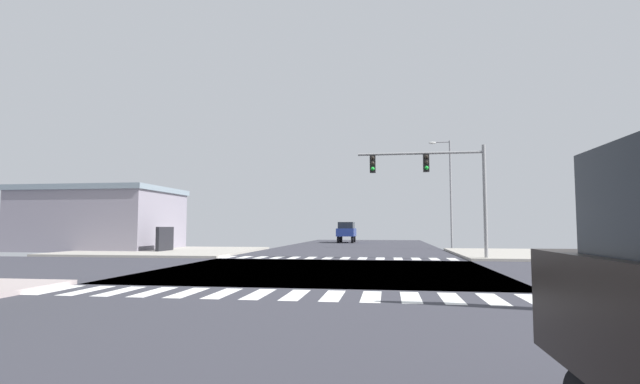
% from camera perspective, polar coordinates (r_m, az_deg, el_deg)
% --- Properties ---
extents(ground, '(90.00, 90.00, 0.05)m').
position_cam_1_polar(ground, '(19.79, 0.44, -9.59)').
color(ground, '#33333B').
extents(sidewalk_corner_ne, '(12.00, 12.00, 0.14)m').
position_cam_1_polar(sidewalk_corner_ne, '(33.21, 26.56, -6.83)').
color(sidewalk_corner_ne, '#A09B91').
rests_on(sidewalk_corner_ne, ground).
extents(sidewalk_corner_nw, '(12.00, 12.00, 0.14)m').
position_cam_1_polar(sidewalk_corner_nw, '(35.25, -18.30, -6.89)').
color(sidewalk_corner_nw, '#A29D93').
rests_on(sidewalk_corner_nw, ground).
extents(crosswalk_near, '(13.50, 2.00, 0.01)m').
position_cam_1_polar(crosswalk_near, '(12.69, -5.32, -12.41)').
color(crosswalk_near, white).
rests_on(crosswalk_near, ground).
extents(crosswalk_far, '(13.50, 2.00, 0.01)m').
position_cam_1_polar(crosswalk_far, '(27.04, 2.04, -8.10)').
color(crosswalk_far, white).
rests_on(crosswalk_far, ground).
extents(traffic_signal_mast, '(7.03, 0.55, 6.32)m').
position_cam_1_polar(traffic_signal_mast, '(26.66, 13.72, 2.05)').
color(traffic_signal_mast, gray).
rests_on(traffic_signal_mast, ground).
extents(street_lamp, '(1.78, 0.32, 8.84)m').
position_cam_1_polar(street_lamp, '(39.20, 15.40, 0.87)').
color(street_lamp, gray).
rests_on(street_lamp, ground).
extents(bank_building, '(12.41, 8.09, 4.84)m').
position_cam_1_polar(bank_building, '(40.29, -25.26, -2.99)').
color(bank_building, gray).
rests_on(bank_building, ground).
extents(suv_trailing_2, '(1.96, 4.60, 2.34)m').
position_cam_1_polar(suv_trailing_2, '(53.56, 3.27, -4.72)').
color(suv_trailing_2, black).
rests_on(suv_trailing_2, ground).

